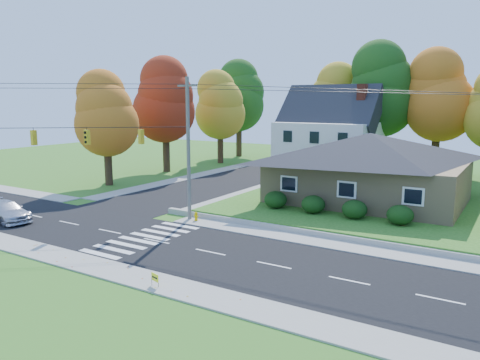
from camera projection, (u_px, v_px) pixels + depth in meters
The scene contains 21 objects.
ground at pixel (156, 241), 28.24m from camera, with size 120.00×120.00×0.00m, color #3D7923.
road_main at pixel (156, 241), 28.23m from camera, with size 90.00×8.00×0.02m, color black.
road_cross at pixel (256, 174), 54.18m from camera, with size 8.00×44.00×0.02m, color black.
sidewalk_north at pixel (205, 223), 32.42m from camera, with size 90.00×2.00×0.08m, color #9C9A90.
sidewalk_south at pixel (91, 265), 24.04m from camera, with size 90.00×2.00×0.08m, color #9C9A90.
lawn at pixel (444, 199), 39.05m from camera, with size 30.00×30.00×0.50m, color #3D7923.
ranch_house at pixel (368, 166), 36.95m from camera, with size 14.60×10.60×5.40m.
colonial_house at pixel (329, 136), 50.92m from camera, with size 10.40×8.40×9.60m.
hedge_row at pixel (333, 207), 32.37m from camera, with size 10.70×1.70×1.27m.
traffic_infrastructure at pixel (167, 154), 28.59m from camera, with size 38.10×10.66×10.00m.
tree_lot_0 at pixel (332, 101), 56.38m from camera, with size 6.72×6.72×12.51m.
tree_lot_1 at pixel (380, 90), 52.21m from camera, with size 7.84×7.84×14.60m.
tree_lot_2 at pixel (439, 95), 50.05m from camera, with size 7.28×7.28×13.56m.
tree_west_0 at pixel (106, 113), 45.92m from camera, with size 6.16×6.16×11.47m.
tree_west_1 at pixel (165, 100), 54.60m from camera, with size 7.28×7.28×13.56m.
tree_west_2 at pixel (220, 105), 62.58m from camera, with size 6.72×6.72×12.51m.
tree_west_3 at pixel (239, 96), 70.10m from camera, with size 7.84×7.84×14.60m.
silver_sedan at pixel (6, 211), 32.86m from camera, with size 1.94×4.78×1.39m, color silver.
white_car at pixel (284, 160), 61.82m from camera, with size 1.31×3.75×1.24m, color silver.
fire_hydrant at pixel (196, 217), 32.80m from camera, with size 0.40×0.31×0.70m.
yard_sign at pixel (155, 278), 21.13m from camera, with size 0.53×0.17×0.67m.
Camera 1 is at (18.63, -20.48, 8.38)m, focal length 35.00 mm.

